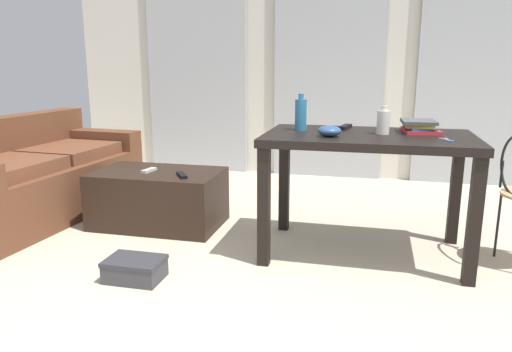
{
  "coord_description": "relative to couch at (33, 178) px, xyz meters",
  "views": [
    {
      "loc": [
        0.5,
        -1.64,
        1.22
      ],
      "look_at": [
        -0.3,
        1.63,
        0.43
      ],
      "focal_mm": 33.97,
      "sensor_mm": 36.0,
      "label": 1
    }
  ],
  "objects": [
    {
      "name": "curtains",
      "position": [
        2.16,
        1.99,
        0.84
      ],
      "size": [
        4.1,
        0.03,
        2.31
      ],
      "color": "#B2B7BC",
      "rests_on": "ground"
    },
    {
      "name": "wall_back",
      "position": [
        2.16,
        2.07,
        0.98
      ],
      "size": [
        5.77,
        0.1,
        2.59
      ],
      "primitive_type": "cube",
      "color": "silver",
      "rests_on": "ground"
    },
    {
      "name": "bottle_near",
      "position": [
        2.71,
        -0.16,
        0.55
      ],
      "size": [
        0.08,
        0.08,
        0.18
      ],
      "color": "beige",
      "rests_on": "craft_table"
    },
    {
      "name": "couch",
      "position": [
        0.0,
        0.0,
        0.0
      ],
      "size": [
        0.98,
        1.88,
        0.79
      ],
      "color": "brown",
      "rests_on": "ground"
    },
    {
      "name": "tv_remote_primary",
      "position": [
        1.03,
        -0.01,
        0.12
      ],
      "size": [
        0.07,
        0.15,
        0.02
      ],
      "primitive_type": "cube",
      "rotation": [
        0.0,
        0.0,
        -0.16
      ],
      "color": "#B7B7B2",
      "rests_on": "coffee_table"
    },
    {
      "name": "bottle_far",
      "position": [
        2.19,
        -0.11,
        0.58
      ],
      "size": [
        0.08,
        0.08,
        0.24
      ],
      "color": "teal",
      "rests_on": "craft_table"
    },
    {
      "name": "ground_plane",
      "position": [
        2.16,
        -0.18,
        -0.31
      ],
      "size": [
        8.88,
        8.88,
        0.0
      ],
      "primitive_type": "plane",
      "color": "beige"
    },
    {
      "name": "craft_table",
      "position": [
        2.63,
        -0.19,
        0.36
      ],
      "size": [
        1.28,
        0.78,
        0.79
      ],
      "color": "black",
      "rests_on": "ground"
    },
    {
      "name": "tv_remote_on_table",
      "position": [
        2.47,
        0.04,
        0.49
      ],
      "size": [
        0.08,
        0.19,
        0.02
      ],
      "primitive_type": "cube",
      "rotation": [
        0.0,
        0.0,
        -0.22
      ],
      "color": "black",
      "rests_on": "craft_table"
    },
    {
      "name": "scissors",
      "position": [
        3.08,
        -0.34,
        0.48
      ],
      "size": [
        0.07,
        0.12,
        0.0
      ],
      "color": "#9EA0A5",
      "rests_on": "craft_table"
    },
    {
      "name": "bowl",
      "position": [
        2.4,
        -0.34,
        0.51
      ],
      "size": [
        0.14,
        0.14,
        0.07
      ],
      "primitive_type": "ellipsoid",
      "color": "#2D4C7A",
      "rests_on": "craft_table"
    },
    {
      "name": "tv_remote_secondary",
      "position": [
        1.33,
        -0.1,
        0.12
      ],
      "size": [
        0.13,
        0.17,
        0.02
      ],
      "primitive_type": "cube",
      "rotation": [
        0.0,
        0.0,
        0.59
      ],
      "color": "black",
      "rests_on": "coffee_table"
    },
    {
      "name": "book_stack",
      "position": [
        2.94,
        -0.03,
        0.51
      ],
      "size": [
        0.25,
        0.28,
        0.08
      ],
      "color": "red",
      "rests_on": "craft_table"
    },
    {
      "name": "coffee_table",
      "position": [
        1.09,
        0.02,
        -0.1
      ],
      "size": [
        0.95,
        0.58,
        0.42
      ],
      "color": "black",
      "rests_on": "ground"
    },
    {
      "name": "shoebox",
      "position": [
        1.37,
        -0.92,
        -0.25
      ],
      "size": [
        0.32,
        0.23,
        0.13
      ],
      "color": "#38383D",
      "rests_on": "ground"
    }
  ]
}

